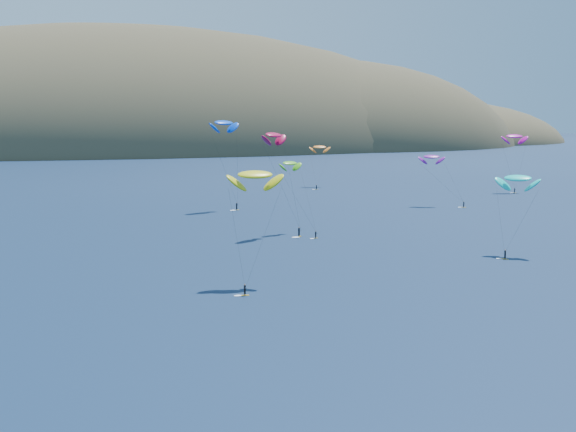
# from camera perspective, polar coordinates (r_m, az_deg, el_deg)

# --- Properties ---
(island) EXTENTS (730.00, 300.00, 210.00)m
(island) POSITION_cam_1_polar(r_m,az_deg,el_deg) (633.13, -9.76, 3.87)
(island) COLOR #3D3526
(island) RESTS_ON ground
(kitesurfer_2) EXTENTS (9.85, 11.98, 20.74)m
(kitesurfer_2) POSITION_cam_1_polar(r_m,az_deg,el_deg) (133.35, -2.36, 2.95)
(kitesurfer_2) COLOR gold
(kitesurfer_2) RESTS_ON ground
(kitesurfer_3) EXTENTS (6.89, 14.57, 18.12)m
(kitesurfer_3) POSITION_cam_1_polar(r_m,az_deg,el_deg) (189.92, 0.15, 3.76)
(kitesurfer_3) COLOR gold
(kitesurfer_3) RESTS_ON ground
(kitesurfer_4) EXTENTS (10.81, 8.74, 27.93)m
(kitesurfer_4) POSITION_cam_1_polar(r_m,az_deg,el_deg) (234.31, -4.59, 6.62)
(kitesurfer_4) COLOR gold
(kitesurfer_4) RESTS_ON ground
(kitesurfer_5) EXTENTS (10.85, 10.54, 17.67)m
(kitesurfer_5) POSITION_cam_1_polar(r_m,az_deg,el_deg) (167.56, 16.02, 2.60)
(kitesurfer_5) COLOR gold
(kitesurfer_5) RESTS_ON ground
(kitesurfer_6) EXTENTS (11.52, 11.95, 16.91)m
(kitesurfer_6) POSITION_cam_1_polar(r_m,az_deg,el_deg) (246.99, 10.18, 4.16)
(kitesurfer_6) COLOR gold
(kitesurfer_6) RESTS_ON ground
(kitesurfer_8) EXTENTS (9.96, 7.88, 22.26)m
(kitesurfer_8) POSITION_cam_1_polar(r_m,az_deg,el_deg) (295.23, 15.81, 5.48)
(kitesurfer_8) COLOR gold
(kitesurfer_8) RESTS_ON ground
(kitesurfer_9) EXTENTS (9.69, 9.51, 25.43)m
(kitesurfer_9) POSITION_cam_1_polar(r_m,az_deg,el_deg) (184.76, -1.03, 5.76)
(kitesurfer_9) COLOR gold
(kitesurfer_9) RESTS_ON ground
(kitesurfer_11) EXTENTS (10.55, 14.99, 17.03)m
(kitesurfer_11) POSITION_cam_1_polar(r_m,az_deg,el_deg) (304.92, 2.27, 4.92)
(kitesurfer_11) COLOR gold
(kitesurfer_11) RESTS_ON ground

